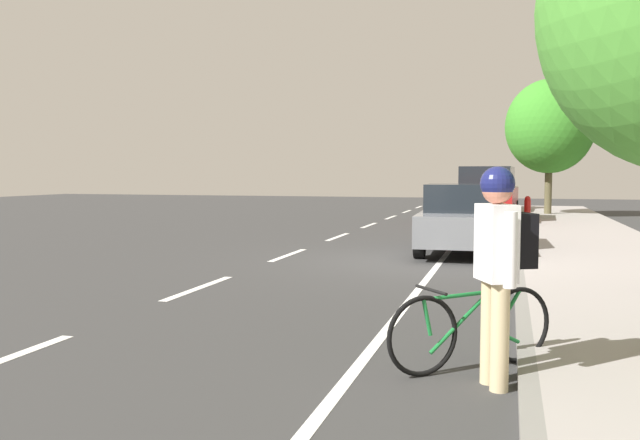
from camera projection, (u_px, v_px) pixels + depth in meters
ground at (418, 262)px, 12.99m from camera, size 69.84×69.84×0.00m
sidewalk at (615, 266)px, 11.98m from camera, size 3.26×43.65×0.13m
curb_edge at (518, 262)px, 12.46m from camera, size 0.16×43.65×0.13m
lane_stripe_centre at (288, 255)px, 14.04m from camera, size 0.14×44.20×0.01m
lane_stripe_bike_edge at (440, 262)px, 12.87m from camera, size 0.12×43.65×0.01m
parked_sedan_grey_second at (462, 218)px, 14.59m from camera, size 1.96×4.46×1.52m
parked_suv_red_mid at (488, 194)px, 23.13m from camera, size 2.15×4.79×1.99m
parked_pickup_tan_far at (493, 192)px, 29.69m from camera, size 2.27×5.41×1.95m
bicycle_at_curb at (473, 328)px, 5.84m from camera, size 1.37×1.15×0.77m
cyclist_with_backpack at (500, 252)px, 5.30m from camera, size 0.51×0.57×1.81m
street_tree_mid_block at (550, 126)px, 26.21m from camera, size 3.49×3.49×5.40m
fire_hydrant at (527, 208)px, 22.85m from camera, size 0.22×0.22×0.84m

